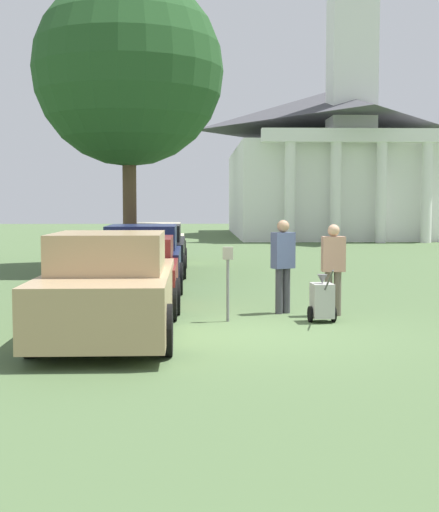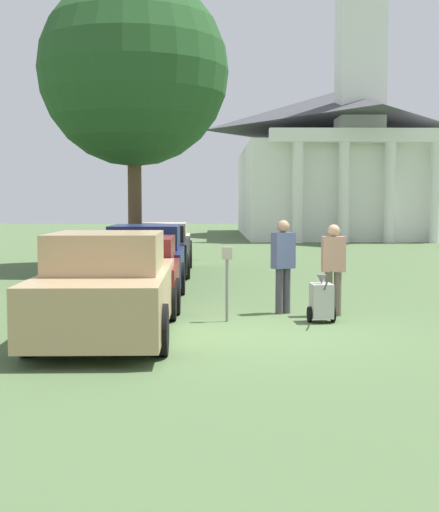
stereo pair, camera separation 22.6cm
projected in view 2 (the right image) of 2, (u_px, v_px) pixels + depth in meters
The scene contains 12 objects.
ground_plane at pixel (250, 333), 11.48m from camera, with size 120.00×120.00×0.00m, color #4C663D.
parked_car_tan at pixel (108, 289), 11.13m from camera, with size 2.04×4.76×1.64m.
parked_car_maroon at pixel (134, 272), 14.84m from camera, with size 2.07×5.01×1.39m.
parked_car_navy at pixel (146, 258), 17.76m from camera, with size 2.05×5.13×1.55m.
parked_car_black at pixel (156, 250), 21.19m from camera, with size 2.10×5.21×1.45m.
parked_car_cream at pixel (164, 244), 24.57m from camera, with size 1.93×4.75×1.41m.
parking_meter at pixel (227, 270), 12.54m from camera, with size 0.18×0.09×1.32m.
person_worker at pixel (283, 260), 13.44m from camera, with size 0.47×0.39×1.77m.
person_supervisor at pixel (333, 264), 13.16m from camera, with size 0.43×0.23×1.70m.
equipment_cart at pixel (321, 300), 12.50m from camera, with size 0.49×1.00×1.00m.
church at pixel (338, 158), 45.50m from camera, with size 12.23×18.15×22.45m.
shade_tree at pixel (134, 71), 22.49m from camera, with size 6.01×6.01×9.26m.
Camera 2 is at (-0.65, -11.34, 2.10)m, focal length 50.00 mm.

